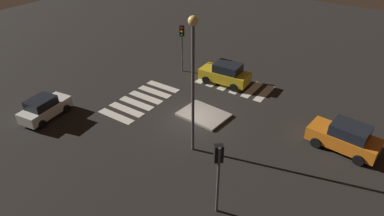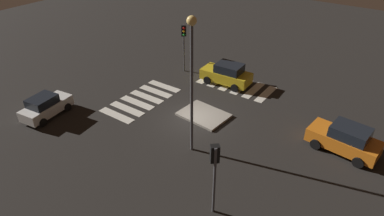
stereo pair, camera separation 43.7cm
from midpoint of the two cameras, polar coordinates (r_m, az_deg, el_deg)
name	(u,v)px [view 2 (the right image)]	position (r m, az deg, el deg)	size (l,w,h in m)	color
ground_plane	(192,119)	(25.26, 0.50, -1.93)	(80.00, 80.00, 0.00)	black
traffic_island	(204,115)	(25.64, 2.47, -1.16)	(3.71, 2.91, 0.18)	gray
car_white	(46,106)	(27.44, -23.02, 0.28)	(2.20, 4.02, 1.69)	silver
car_orange	(345,139)	(23.88, 24.85, -4.78)	(4.59, 2.46, 1.93)	orange
car_yellow	(227,74)	(29.98, 6.30, 5.71)	(4.50, 2.23, 1.93)	gold
traffic_light_west	(215,163)	(16.52, 4.60, -9.22)	(0.54, 0.53, 4.21)	#47474C
traffic_light_east	(184,37)	(31.16, -0.99, 11.86)	(0.54, 0.53, 4.51)	#47474C
street_lamp	(192,67)	(19.25, 0.60, 6.91)	(0.56, 0.56, 8.86)	#47474C
crosswalk_near	(236,85)	(30.27, 7.80, 3.88)	(6.45, 3.20, 0.02)	silver
crosswalk_side	(142,100)	(27.98, -7.98, 1.39)	(3.20, 6.45, 0.02)	silver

